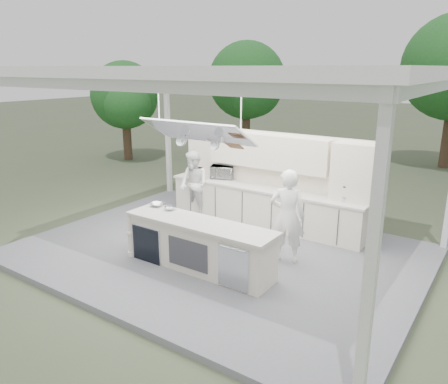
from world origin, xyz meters
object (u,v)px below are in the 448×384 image
Objects in this scene: back_counter at (263,206)px; head_chef at (287,216)px; demo_island at (198,245)px; sous_chef at (194,185)px.

back_counter is 2.70× the size of head_chef.
back_counter is (-0.18, 2.81, 0.00)m from demo_island.
back_counter is 2.15m from head_chef.
demo_island is 1.65× the size of head_chef.
back_counter is 1.87m from sous_chef.
demo_island is at bearing -33.83° from sous_chef.
sous_chef reaches higher than demo_island.
sous_chef is (-3.18, 1.10, -0.09)m from head_chef.
head_chef is at bearing -2.72° from sous_chef.
demo_island is 2.82m from back_counter.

